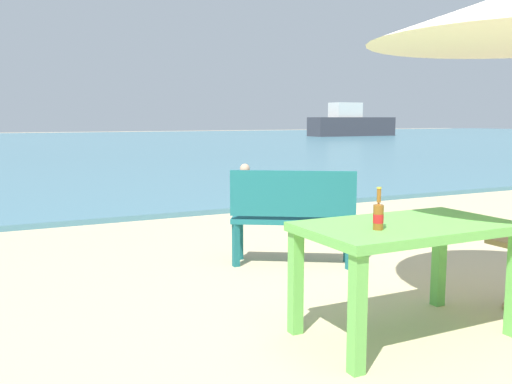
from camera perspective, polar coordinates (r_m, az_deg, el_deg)
The scene contains 7 objects.
ground_plane at distance 4.38m, azimuth 22.47°, elevation -12.23°, with size 120.00×120.00×0.00m, color #C6B287.
sea_water at distance 32.86m, azimuth -20.93°, elevation 4.61°, with size 120.00×50.00×0.08m, color teal.
picnic_table_green at distance 3.80m, azimuth 15.16°, elevation -4.72°, with size 1.40×0.80×0.76m.
beer_bottle_amber at distance 3.50m, azimuth 12.42°, elevation -2.28°, with size 0.07×0.07×0.26m.
bench_teal_center at distance 5.41m, azimuth 3.80°, elevation -2.03°, with size 1.21×0.94×0.95m.
swimmer_person at distance 11.81m, azimuth -1.15°, elevation 1.71°, with size 0.34×0.34×0.41m.
boat_tanker at distance 44.67m, azimuth 9.70°, elevation 6.89°, with size 7.12×1.94×2.59m.
Camera 1 is at (-3.15, -2.68, 1.44)m, focal length 38.98 mm.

